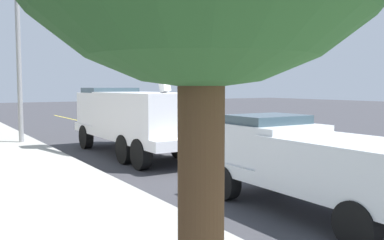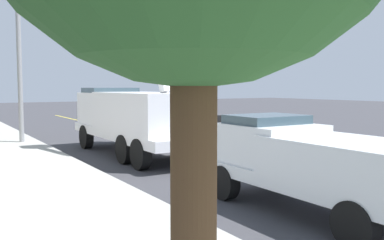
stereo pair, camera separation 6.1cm
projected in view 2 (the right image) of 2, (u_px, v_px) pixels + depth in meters
The scene contains 8 objects.
ground at pixel (197, 147), 19.00m from camera, with size 120.00×120.00×0.00m, color #38383D.
sidewalk_far_side at pixel (20, 162), 15.02m from camera, with size 60.00×3.60×0.12m, color #9E9E99.
lane_centre_stripe at pixel (197, 147), 19.00m from camera, with size 50.00×0.16×0.01m, color yellow.
utility_bucket_truck at pixel (134, 115), 16.91m from camera, with size 8.20×2.59×6.70m.
service_pickup_truck at pixel (312, 162), 9.10m from camera, with size 5.60×2.19×2.06m.
passing_minivan at pixel (185, 116), 25.10m from camera, with size 4.80×1.95×1.69m.
traffic_cone_mid_front at pixel (130, 132), 21.60m from camera, with size 0.40×0.40×0.86m.
traffic_signal_mast at pixel (26, 8), 17.92m from camera, with size 5.91×0.56×8.39m.
Camera 2 is at (-15.84, 10.20, 2.76)m, focal length 39.42 mm.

